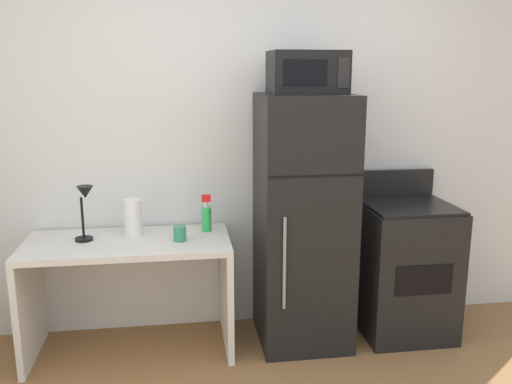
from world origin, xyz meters
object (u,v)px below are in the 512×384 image
coffee_mug (180,234)px  desk_lamp (85,204)px  refrigerator (303,222)px  oven_range (404,267)px  microwave (307,72)px  spray_bottle (206,217)px  desk (129,273)px  paper_towel_roll (133,218)px

coffee_mug → desk_lamp: bearing=172.0°
desk_lamp → coffee_mug: 0.61m
refrigerator → oven_range: bearing=0.6°
coffee_mug → microwave: 1.27m
coffee_mug → spray_bottle: 0.27m
desk_lamp → refrigerator: size_ratio=0.21×
oven_range → microwave: bearing=-177.8°
microwave → refrigerator: bearing=90.3°
desk → paper_towel_roll: bearing=70.3°
refrigerator → microwave: bearing=-89.7°
desk_lamp → oven_range: size_ratio=0.32×
desk → spray_bottle: bearing=14.8°
microwave → oven_range: bearing=2.2°
desk → coffee_mug: (0.33, -0.06, 0.26)m
refrigerator → microwave: microwave is taller
desk_lamp → refrigerator: refrigerator is taller
desk_lamp → spray_bottle: bearing=8.2°
desk → paper_towel_roll: 0.35m
spray_bottle → refrigerator: size_ratio=0.15×
coffee_mug → oven_range: (1.53, 0.06, -0.33)m
desk_lamp → spray_bottle: 0.78m
desk_lamp → paper_towel_roll: (0.28, 0.07, -0.12)m
coffee_mug → microwave: (0.80, 0.03, 0.99)m
paper_towel_roll → refrigerator: size_ratio=0.15×
oven_range → coffee_mug: bearing=-177.6°
coffee_mug → refrigerator: refrigerator is taller
desk_lamp → microwave: microwave is taller
desk_lamp → paper_towel_roll: desk_lamp is taller
desk → desk_lamp: bearing=173.9°
desk_lamp → microwave: (1.38, -0.05, 0.79)m
paper_towel_roll → oven_range: oven_range is taller
desk_lamp → oven_range: 2.17m
paper_towel_roll → coffee_mug: size_ratio=2.53×
spray_bottle → refrigerator: (0.63, -0.13, -0.02)m
coffee_mug → refrigerator: 0.81m
desk_lamp → oven_range: bearing=-0.5°
microwave → desk: bearing=179.0°
desk → oven_range: 1.86m
coffee_mug → refrigerator: (0.80, 0.06, 0.03)m
desk_lamp → coffee_mug: (0.58, -0.08, -0.19)m
paper_towel_roll → spray_bottle: bearing=4.4°
coffee_mug → oven_range: bearing=2.4°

